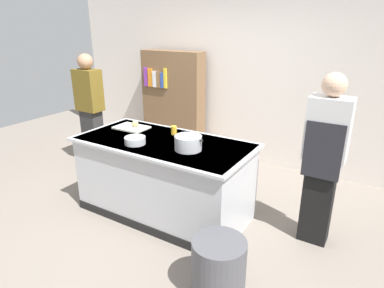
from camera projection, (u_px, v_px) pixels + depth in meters
The scene contains 12 objects.
ground_plane at pixel (165, 212), 3.95m from camera, with size 10.00×10.00×0.00m, color slate.
back_wall at pixel (242, 66), 5.11m from camera, with size 6.40×0.12×3.00m, color silver.
counter_island at pixel (164, 177), 3.79m from camera, with size 1.98×0.98×0.90m.
cutting_board at pixel (131, 128), 4.07m from camera, with size 0.40×0.28×0.02m, color silver.
onion at pixel (135, 124), 4.06m from camera, with size 0.08×0.08×0.08m, color tan.
stock_pot at pixel (188, 143), 3.36m from camera, with size 0.35×0.28×0.15m.
mixing_bowl at pixel (135, 140), 3.54m from camera, with size 0.23×0.23×0.08m, color #B7BABF.
juice_cup at pixel (174, 130), 3.84m from camera, with size 0.07×0.07×0.10m, color yellow.
trash_bin at pixel (219, 269), 2.66m from camera, with size 0.44×0.44×0.52m, color #4C4C51.
person_chef at pixel (324, 158), 3.15m from camera, with size 0.38×0.25×1.72m.
person_guest at pixel (90, 110), 4.92m from camera, with size 0.38×0.24×1.72m.
bookshelf at pixel (173, 102), 5.64m from camera, with size 1.10×0.31×1.70m.
Camera 1 is at (2.06, -2.76, 2.12)m, focal length 30.97 mm.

